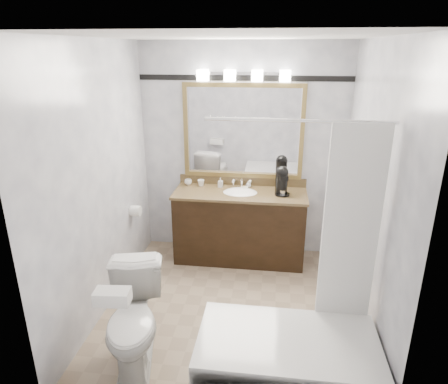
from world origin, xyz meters
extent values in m
cube|color=tan|center=(0.00, 0.00, -0.01)|extent=(2.40, 2.60, 0.01)
cube|color=white|center=(0.00, 0.00, 2.50)|extent=(2.40, 2.60, 0.01)
cube|color=white|center=(0.00, 1.30, 1.25)|extent=(2.40, 0.01, 2.50)
cube|color=white|center=(0.00, -1.30, 1.25)|extent=(2.40, 0.01, 2.50)
cube|color=white|center=(-1.20, 0.00, 1.25)|extent=(0.01, 2.60, 2.50)
cube|color=white|center=(1.20, 0.00, 1.25)|extent=(0.01, 2.60, 2.50)
cube|color=black|center=(0.00, 1.01, 0.41)|extent=(1.50, 0.55, 0.82)
cube|color=olive|center=(0.00, 1.01, 0.83)|extent=(1.53, 0.58, 0.03)
cube|color=olive|center=(0.00, 1.29, 0.90)|extent=(1.53, 0.03, 0.10)
ellipsoid|color=white|center=(0.00, 1.01, 0.82)|extent=(0.44, 0.34, 0.14)
cube|color=olive|center=(0.00, 1.28, 2.02)|extent=(1.40, 0.04, 0.05)
cube|color=olive|center=(0.00, 1.28, 0.97)|extent=(1.40, 0.04, 0.05)
cube|color=olive|center=(-0.68, 1.28, 1.50)|extent=(0.05, 0.04, 1.00)
cube|color=olive|center=(0.68, 1.28, 1.50)|extent=(0.05, 0.04, 1.00)
cube|color=white|center=(0.00, 1.29, 1.50)|extent=(1.30, 0.01, 1.00)
cube|color=silver|center=(0.00, 1.27, 2.15)|extent=(0.90, 0.05, 0.03)
cube|color=white|center=(-0.45, 1.22, 2.13)|extent=(0.12, 0.12, 0.12)
cube|color=white|center=(-0.15, 1.22, 2.13)|extent=(0.12, 0.12, 0.12)
cube|color=white|center=(0.15, 1.22, 2.13)|extent=(0.12, 0.12, 0.12)
cube|color=white|center=(0.45, 1.22, 2.13)|extent=(0.12, 0.12, 0.12)
cube|color=black|center=(0.00, 1.29, 2.10)|extent=(2.40, 0.01, 0.06)
cube|color=white|center=(0.53, -0.92, 0.23)|extent=(1.30, 0.72, 0.45)
cylinder|color=silver|center=(0.53, -0.54, 1.95)|extent=(1.30, 0.02, 0.02)
cube|color=white|center=(0.95, -0.55, 1.18)|extent=(0.40, 0.04, 1.55)
cylinder|color=white|center=(-1.14, 0.66, 0.70)|extent=(0.11, 0.12, 0.12)
imported|color=white|center=(-0.67, -0.79, 0.39)|extent=(0.60, 0.85, 0.79)
cube|color=white|center=(-0.67, -1.12, 0.84)|extent=(0.25, 0.15, 0.10)
cylinder|color=black|center=(0.48, 0.98, 0.86)|extent=(0.17, 0.17, 0.02)
cylinder|color=black|center=(0.47, 1.04, 0.98)|extent=(0.14, 0.14, 0.24)
sphere|color=black|center=(0.47, 1.04, 1.10)|extent=(0.15, 0.15, 0.15)
cube|color=black|center=(0.48, 0.96, 1.06)|extent=(0.11, 0.11, 0.05)
cylinder|color=silver|center=(0.48, 0.96, 0.89)|extent=(0.06, 0.06, 0.06)
imported|color=white|center=(-0.65, 1.20, 0.88)|extent=(0.09, 0.09, 0.07)
imported|color=white|center=(-0.49, 1.18, 0.89)|extent=(0.10, 0.10, 0.08)
imported|color=white|center=(-0.25, 1.16, 0.91)|extent=(0.06, 0.06, 0.11)
imported|color=white|center=(0.08, 1.20, 0.89)|extent=(0.08, 0.08, 0.08)
cube|color=beige|center=(0.04, 1.13, 0.86)|extent=(0.09, 0.07, 0.03)
camera|label=1|loc=(0.38, -3.29, 2.41)|focal=32.00mm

